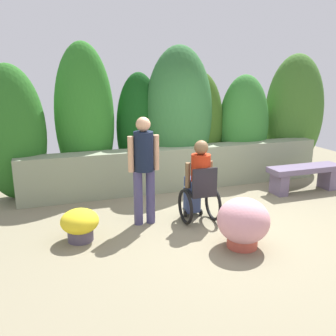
{
  "coord_description": "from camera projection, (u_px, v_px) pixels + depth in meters",
  "views": [
    {
      "loc": [
        -2.56,
        -4.75,
        2.32
      ],
      "look_at": [
        -0.74,
        0.53,
        0.85
      ],
      "focal_mm": 38.75,
      "sensor_mm": 36.0,
      "label": 1
    }
  ],
  "objects": [
    {
      "name": "flower_pot_terracotta_by_wall",
      "position": [
        243.0,
        223.0,
        4.91
      ],
      "size": [
        0.71,
        0.71,
        0.7
      ],
      "color": "#B84D3D",
      "rests_on": "ground"
    },
    {
      "name": "hedge_backdrop",
      "position": [
        183.0,
        121.0,
        7.77
      ],
      "size": [
        7.66,
        1.17,
        2.91
      ],
      "color": "#296821",
      "rests_on": "ground"
    },
    {
      "name": "person_in_wheelchair",
      "position": [
        199.0,
        184.0,
        5.71
      ],
      "size": [
        0.53,
        0.66,
        1.33
      ],
      "rotation": [
        0.0,
        0.0,
        -0.19
      ],
      "color": "black",
      "rests_on": "ground"
    },
    {
      "name": "ground_plane",
      "position": [
        223.0,
        224.0,
        5.74
      ],
      "size": [
        11.57,
        11.57,
        0.0
      ],
      "primitive_type": "plane",
      "color": "gray"
    },
    {
      "name": "person_standing_companion",
      "position": [
        144.0,
        164.0,
        5.53
      ],
      "size": [
        0.49,
        0.3,
        1.69
      ],
      "rotation": [
        0.0,
        0.0,
        -0.25
      ],
      "color": "#433F69",
      "rests_on": "ground"
    },
    {
      "name": "flower_pot_red_accent",
      "position": [
        80.0,
        224.0,
        5.12
      ],
      "size": [
        0.54,
        0.54,
        0.47
      ],
      "color": "#4F4657",
      "rests_on": "ground"
    },
    {
      "name": "stone_retaining_wall",
      "position": [
        180.0,
        168.0,
        7.42
      ],
      "size": [
        6.27,
        0.43,
        0.87
      ],
      "primitive_type": "cube",
      "color": "gray",
      "rests_on": "ground"
    },
    {
      "name": "stone_bench",
      "position": [
        305.0,
        175.0,
        7.25
      ],
      "size": [
        1.54,
        0.43,
        0.52
      ],
      "rotation": [
        0.0,
        0.0,
        -0.09
      ],
      "color": "slate",
      "rests_on": "ground"
    }
  ]
}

